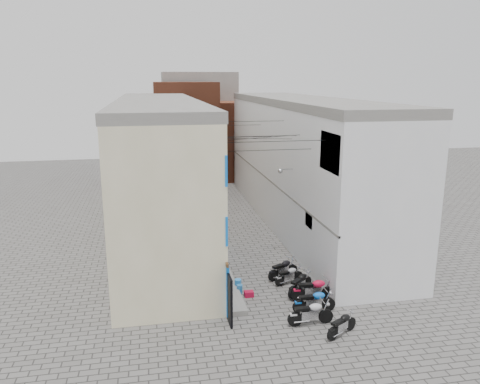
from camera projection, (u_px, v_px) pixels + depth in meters
ground at (283, 312)px, 21.13m from camera, size 90.00×90.00×0.00m
plinth at (204, 226)px, 33.12m from camera, size 0.90×26.00×0.25m
building_left at (160, 167)px, 31.51m from camera, size 5.10×27.00×9.00m
building_right at (301, 162)px, 33.39m from camera, size 5.94×26.00×9.00m
building_far_brick_left at (186, 134)px, 46.30m from camera, size 6.00×6.00×10.00m
building_far_brick_right at (232, 140)px, 49.37m from camera, size 5.00×6.00×8.00m
building_far_concrete at (200, 123)px, 52.28m from camera, size 8.00×5.00×11.00m
far_shopfront at (210, 176)px, 44.89m from camera, size 2.00×0.30×2.40m
overhead_wires at (248, 135)px, 26.75m from camera, size 5.80×13.02×1.32m
motorcycle_a at (342, 323)px, 19.15m from camera, size 1.82×1.38×1.03m
motorcycle_b at (311, 312)px, 19.94m from camera, size 2.02×0.64×1.17m
motorcycle_c at (314, 300)px, 21.02m from camera, size 2.00×0.64×1.16m
motorcycle_d at (314, 288)px, 22.11m from camera, size 2.20×0.84×1.25m
motorcycle_e at (300, 282)px, 22.86m from camera, size 1.94×1.81×1.17m
motorcycle_f at (289, 274)px, 23.99m from camera, size 1.80×1.10×0.99m
motorcycle_g at (283, 268)px, 24.67m from camera, size 2.01×1.38×1.12m
person_a at (228, 286)px, 21.40m from camera, size 0.41×0.60×1.56m
person_b at (221, 267)px, 23.32m from camera, size 0.92×1.05×1.80m
water_jug_near at (240, 289)px, 22.96m from camera, size 0.29×0.29×0.44m
water_jug_far at (238, 284)px, 23.38m from camera, size 0.40×0.40×0.53m
red_crate at (249, 294)px, 22.63m from camera, size 0.44×0.34×0.27m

